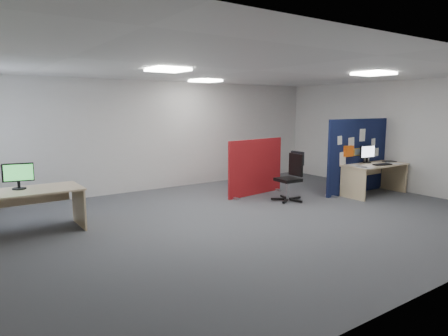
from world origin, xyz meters
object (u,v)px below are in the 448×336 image
monitor_main (367,153)px  office_chair (292,173)px  main_desk (373,171)px  second_desk (25,200)px  monitor_second (18,175)px  red_divider (256,167)px  navy_divider (358,156)px

monitor_main → office_chair: bearing=172.8°
main_desk → monitor_main: monitor_main is taller
second_desk → office_chair: (5.24, -0.76, 0.05)m
monitor_second → office_chair: bearing=2.5°
main_desk → office_chair: bearing=162.2°
red_divider → second_desk: (-4.98, -0.18, -0.09)m
navy_divider → red_divider: bearing=150.3°
monitor_second → office_chair: size_ratio=0.44×
monitor_second → main_desk: bearing=0.1°
navy_divider → main_desk: size_ratio=1.31×
monitor_main → second_desk: (-7.31, 1.19, -0.41)m
main_desk → monitor_main: size_ratio=3.43×
monitor_second → office_chair: monitor_second is taller
second_desk → monitor_second: size_ratio=3.68×
navy_divider → main_desk: bearing=-72.4°
navy_divider → red_divider: navy_divider is taller
navy_divider → monitor_second: navy_divider is taller
main_desk → monitor_second: monitor_second is taller
main_desk → navy_divider: bearing=107.6°
second_desk → office_chair: office_chair is taller
monitor_main → office_chair: monitor_main is taller
main_desk → office_chair: office_chair is taller
red_divider → monitor_second: bearing=173.1°
second_desk → office_chair: size_ratio=1.61×
main_desk → second_desk: same height
navy_divider → office_chair: navy_divider is taller
navy_divider → monitor_main: size_ratio=4.49×
monitor_main → monitor_second: size_ratio=1.03×
red_divider → monitor_main: bearing=-38.2°
navy_divider → red_divider: (-2.17, 1.23, -0.24)m
navy_divider → monitor_second: bearing=170.9°
monitor_main → office_chair: (-2.07, 0.43, -0.36)m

